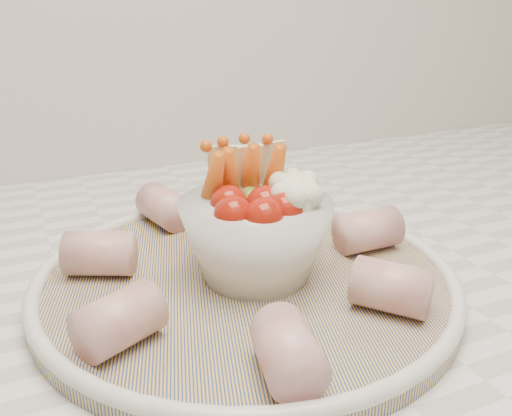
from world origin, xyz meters
name	(u,v)px	position (x,y,z in m)	size (l,w,h in m)	color
serving_platter	(246,279)	(-0.03, 1.39, 0.93)	(0.41, 0.41, 0.02)	navy
veggie_bowl	(257,229)	(-0.03, 1.39, 0.97)	(0.12, 0.12, 0.10)	silver
cured_meat_rolls	(244,255)	(-0.04, 1.39, 0.95)	(0.28, 0.31, 0.04)	#B25152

